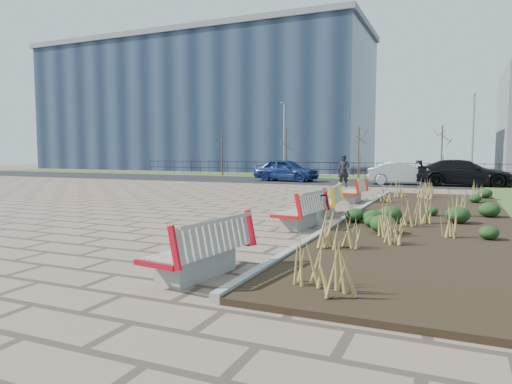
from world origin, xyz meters
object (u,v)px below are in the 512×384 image
at_px(car_blue, 286,170).
at_px(car_black, 464,173).
at_px(lamp_west, 284,140).
at_px(pedestrian, 344,171).
at_px(lamp_east, 473,138).
at_px(car_silver, 403,173).
at_px(bench_b, 300,210).
at_px(litter_bin, 317,209).
at_px(bench_d, 352,190).
at_px(bench_c, 324,200).
at_px(bench_a, 197,247).

height_order(car_blue, car_black, car_black).
xyz_separation_m(car_blue, lamp_west, (-1.88, 4.66, 2.23)).
xyz_separation_m(pedestrian, lamp_east, (7.18, 8.29, 2.08)).
relative_size(car_silver, lamp_west, 0.72).
xyz_separation_m(bench_b, car_black, (4.42, 18.53, 0.32)).
relative_size(car_silver, car_black, 0.78).
distance_m(bench_b, litter_bin, 0.86).
distance_m(car_silver, lamp_west, 11.29).
xyz_separation_m(bench_b, lamp_west, (-9.00, 23.44, 2.54)).
bearing_deg(lamp_west, car_silver, -26.79).
bearing_deg(car_silver, bench_d, 169.22).
xyz_separation_m(bench_c, lamp_west, (-9.00, 20.84, 2.54)).
bearing_deg(bench_b, car_silver, 92.31).
relative_size(bench_a, pedestrian, 1.09).
height_order(lamp_west, lamp_east, same).
relative_size(bench_a, bench_c, 1.00).
distance_m(pedestrian, car_silver, 4.51).
relative_size(litter_bin, pedestrian, 0.44).
bearing_deg(lamp_east, car_black, -96.76).
height_order(bench_d, car_silver, car_silver).
bearing_deg(bench_b, car_blue, 115.77).
bearing_deg(pedestrian, bench_d, -71.43).
distance_m(litter_bin, car_black, 18.20).
distance_m(bench_d, car_blue, 13.78).
bearing_deg(pedestrian, bench_a, -80.35).
bearing_deg(lamp_east, bench_c, -103.49).
xyz_separation_m(litter_bin, car_silver, (0.60, 17.64, 0.31)).
bearing_deg(car_silver, car_blue, 81.25).
xyz_separation_m(bench_d, pedestrian, (-2.18, 8.16, 0.46)).
height_order(pedestrian, car_blue, pedestrian).
height_order(bench_b, car_silver, car_silver).
xyz_separation_m(bench_d, car_silver, (0.87, 11.47, 0.23)).
bearing_deg(bench_c, litter_bin, -87.43).
bearing_deg(bench_b, lamp_west, 116.02).
bearing_deg(bench_c, bench_a, -96.09).
xyz_separation_m(bench_b, car_blue, (-7.12, 18.77, 0.31)).
relative_size(bench_d, car_blue, 0.45).
bearing_deg(lamp_west, bench_a, -72.70).
bearing_deg(car_black, litter_bin, 163.40).
bearing_deg(lamp_west, lamp_east, 0.00).
distance_m(bench_a, lamp_east, 29.44).
bearing_deg(lamp_east, litter_bin, -101.80).
relative_size(pedestrian, lamp_west, 0.32).
xyz_separation_m(car_blue, lamp_east, (12.12, 4.66, 2.23)).
bearing_deg(lamp_east, pedestrian, -130.88).
bearing_deg(bench_c, car_black, 68.41).
bearing_deg(bench_a, bench_c, 97.63).
distance_m(litter_bin, lamp_east, 23.26).
height_order(bench_d, car_black, car_black).
height_order(bench_b, car_blue, car_blue).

